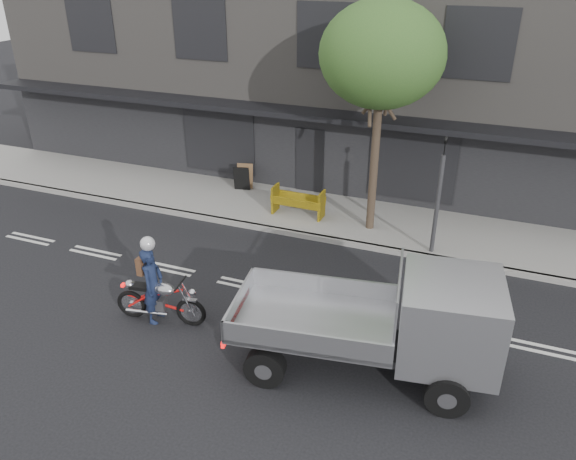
# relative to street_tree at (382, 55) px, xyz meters

# --- Properties ---
(ground) EXTENTS (80.00, 80.00, 0.00)m
(ground) POSITION_rel_street_tree_xyz_m (-2.20, -4.20, -5.28)
(ground) COLOR black
(ground) RESTS_ON ground
(sidewalk) EXTENTS (32.00, 3.20, 0.15)m
(sidewalk) POSITION_rel_street_tree_xyz_m (-2.20, 0.50, -5.20)
(sidewalk) COLOR gray
(sidewalk) RESTS_ON ground
(kerb) EXTENTS (32.00, 0.20, 0.15)m
(kerb) POSITION_rel_street_tree_xyz_m (-2.20, -1.10, -5.20)
(kerb) COLOR gray
(kerb) RESTS_ON ground
(building_main) EXTENTS (26.00, 10.00, 8.00)m
(building_main) POSITION_rel_street_tree_xyz_m (-2.20, 7.10, -1.28)
(building_main) COLOR slate
(building_main) RESTS_ON ground
(street_tree) EXTENTS (3.40, 3.40, 6.74)m
(street_tree) POSITION_rel_street_tree_xyz_m (0.00, 0.00, 0.00)
(street_tree) COLOR #382B21
(street_tree) RESTS_ON ground
(traffic_light_pole) EXTENTS (0.12, 0.12, 3.50)m
(traffic_light_pole) POSITION_rel_street_tree_xyz_m (2.00, -0.85, -3.63)
(traffic_light_pole) COLOR #2D2D30
(traffic_light_pole) RESTS_ON ground
(motorcycle) EXTENTS (2.20, 0.64, 1.14)m
(motorcycle) POSITION_rel_street_tree_xyz_m (-3.40, -6.30, -4.69)
(motorcycle) COLOR black
(motorcycle) RESTS_ON ground
(rider) EXTENTS (0.54, 0.74, 1.86)m
(rider) POSITION_rel_street_tree_xyz_m (-3.55, -6.30, -4.35)
(rider) COLOR #17213F
(rider) RESTS_ON ground
(flatbed_ute) EXTENTS (5.42, 2.80, 2.40)m
(flatbed_ute) POSITION_rel_street_tree_xyz_m (2.49, -6.05, -3.91)
(flatbed_ute) COLOR black
(flatbed_ute) RESTS_ON ground
(construction_barrier) EXTENTS (1.70, 0.70, 0.94)m
(construction_barrier) POSITION_rel_street_tree_xyz_m (-2.37, -0.20, -4.66)
(construction_barrier) COLOR yellow
(construction_barrier) RESTS_ON sidewalk
(sandwich_board) EXTENTS (0.64, 0.50, 0.89)m
(sandwich_board) POSITION_rel_street_tree_xyz_m (-4.94, 1.24, -4.68)
(sandwich_board) COLOR black
(sandwich_board) RESTS_ON sidewalk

